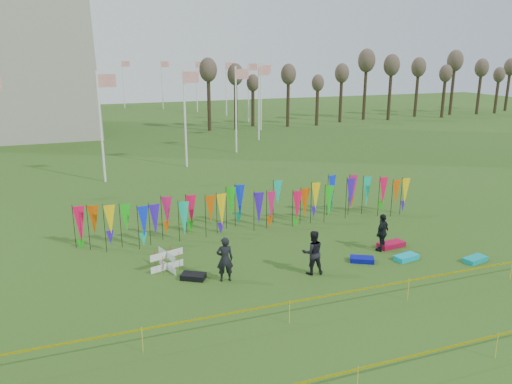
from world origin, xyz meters
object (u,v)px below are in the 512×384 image
object	(u,v)px
person_left	(225,259)
person_right	(382,232)
kite_bag_red	(391,245)
kite_bag_black	(193,276)
person_mid	(313,252)
kite_bag_blue	(362,259)
kite_bag_teal	(475,259)
box_kite	(167,261)
kite_bag_turquoise	(406,257)

from	to	relation	value
person_left	person_right	bearing A→B (deg)	-168.08
person_right	kite_bag_red	distance (m)	1.10
person_right	kite_bag_black	xyz separation A→B (m)	(-9.26, 0.05, -0.81)
person_mid	person_right	bearing A→B (deg)	-155.74
kite_bag_blue	kite_bag_teal	world-z (taller)	kite_bag_blue
kite_bag_red	box_kite	bearing A→B (deg)	174.06
person_left	kite_bag_turquoise	distance (m)	8.58
kite_bag_teal	person_left	bearing A→B (deg)	169.64
kite_bag_teal	kite_bag_black	bearing A→B (deg)	167.96
person_left	kite_bag_blue	bearing A→B (deg)	-174.65
box_kite	person_right	size ratio (longest dim) A/B	0.48
box_kite	person_left	bearing A→B (deg)	-42.24
person_right	kite_bag_blue	bearing A→B (deg)	-2.50
box_kite	kite_bag_turquoise	bearing A→B (deg)	-14.24
kite_bag_blue	kite_bag_red	bearing A→B (deg)	24.71
person_left	kite_bag_blue	world-z (taller)	person_left
person_left	kite_bag_teal	bearing A→B (deg)	177.62
kite_bag_turquoise	kite_bag_teal	distance (m)	3.09
kite_bag_turquoise	kite_bag_teal	xyz separation A→B (m)	(2.82, -1.28, -0.00)
person_right	kite_bag_red	world-z (taller)	person_right
person_mid	person_right	world-z (taller)	person_mid
person_left	kite_bag_teal	world-z (taller)	person_left
box_kite	kite_bag_teal	world-z (taller)	box_kite
box_kite	person_mid	distance (m)	6.37
kite_bag_red	person_left	bearing A→B (deg)	-175.00
kite_bag_blue	kite_bag_turquoise	bearing A→B (deg)	-13.57
person_mid	kite_bag_turquoise	bearing A→B (deg)	-173.07
person_right	kite_bag_teal	xyz separation A→B (m)	(3.28, -2.62, -0.82)
kite_bag_black	person_right	bearing A→B (deg)	-0.34
person_right	kite_bag_blue	xyz separation A→B (m)	(-1.59, -0.85, -0.82)
kite_bag_turquoise	kite_bag_blue	xyz separation A→B (m)	(-2.05, 0.50, -0.00)
box_kite	kite_bag_teal	bearing A→B (deg)	-16.47
person_right	kite_bag_black	size ratio (longest dim) A/B	1.85
person_left	kite_bag_black	world-z (taller)	person_left
box_kite	kite_bag_blue	bearing A→B (deg)	-14.40
person_right	kite_bag_blue	size ratio (longest dim) A/B	1.75
person_left	person_right	size ratio (longest dim) A/B	1.05
kite_bag_turquoise	kite_bag_teal	world-z (taller)	kite_bag_turquoise
person_left	kite_bag_red	size ratio (longest dim) A/B	1.43
kite_bag_turquoise	kite_bag_red	bearing A→B (deg)	80.68
person_mid	kite_bag_red	world-z (taller)	person_mid
person_left	kite_bag_red	bearing A→B (deg)	-167.01
person_right	kite_bag_red	size ratio (longest dim) A/B	1.37
kite_bag_turquoise	kite_bag_black	bearing A→B (deg)	171.81
person_left	kite_bag_turquoise	world-z (taller)	person_left
box_kite	kite_bag_black	distance (m)	1.58
kite_bag_turquoise	kite_bag_blue	bearing A→B (deg)	166.43
kite_bag_turquoise	person_mid	bearing A→B (deg)	178.00
person_left	kite_bag_black	bearing A→B (deg)	-18.37
box_kite	person_right	xyz separation A→B (m)	(10.12, -1.34, 0.48)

